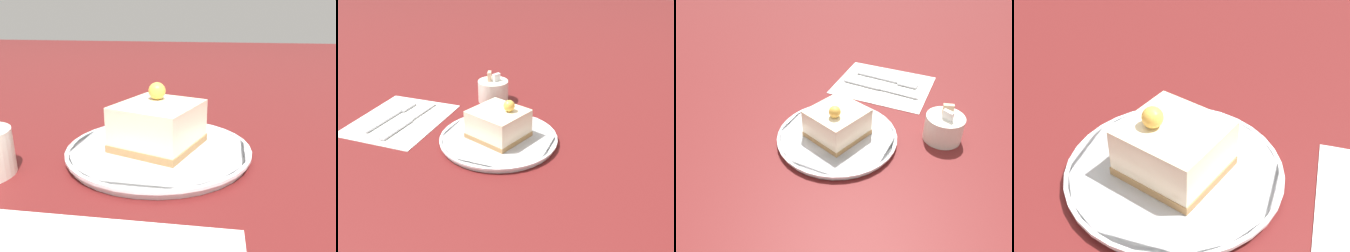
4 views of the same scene
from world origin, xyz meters
The scene contains 7 objects.
ground_plane centered at (0.00, 0.00, 0.00)m, with size 4.00×4.00×0.00m, color #5B1919.
plate centered at (-0.03, -0.03, 0.01)m, with size 0.23×0.23×0.01m.
cake_slice centered at (-0.03, -0.03, 0.04)m, with size 0.12×0.12×0.08m.
napkin centered at (-0.27, -0.02, 0.00)m, with size 0.19×0.23×0.00m.
fork centered at (-0.29, -0.01, 0.01)m, with size 0.02×0.16×0.00m.
knife centered at (-0.24, -0.04, 0.01)m, with size 0.02×0.19×0.00m.
sugar_bowl centered at (-0.12, 0.15, 0.03)m, with size 0.07×0.07×0.07m.
Camera 3 is at (0.42, 0.20, 0.41)m, focal length 35.00 mm.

